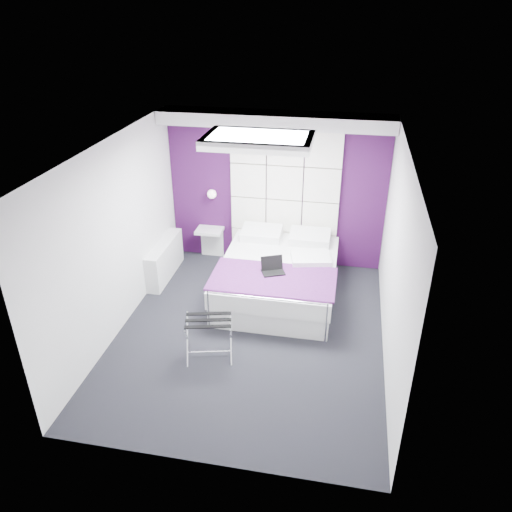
# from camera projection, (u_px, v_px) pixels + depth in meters

# --- Properties ---
(floor) EXTENTS (4.40, 4.40, 0.00)m
(floor) POSITION_uv_depth(u_px,v_px,m) (250.00, 333.00, 6.90)
(floor) COLOR black
(floor) RESTS_ON ground
(ceiling) EXTENTS (4.40, 4.40, 0.00)m
(ceiling) POSITION_uv_depth(u_px,v_px,m) (249.00, 148.00, 5.69)
(ceiling) COLOR white
(ceiling) RESTS_ON wall_back
(wall_back) EXTENTS (3.60, 0.00, 3.60)m
(wall_back) POSITION_uv_depth(u_px,v_px,m) (276.00, 190.00, 8.21)
(wall_back) COLOR silver
(wall_back) RESTS_ON floor
(wall_left) EXTENTS (0.00, 4.40, 4.40)m
(wall_left) POSITION_uv_depth(u_px,v_px,m) (116.00, 238.00, 6.60)
(wall_left) COLOR silver
(wall_left) RESTS_ON floor
(wall_right) EXTENTS (0.00, 4.40, 4.40)m
(wall_right) POSITION_uv_depth(u_px,v_px,m) (396.00, 263.00, 6.00)
(wall_right) COLOR silver
(wall_right) RESTS_ON floor
(accent_wall) EXTENTS (3.58, 0.02, 2.58)m
(accent_wall) POSITION_uv_depth(u_px,v_px,m) (276.00, 190.00, 8.20)
(accent_wall) COLOR #340D39
(accent_wall) RESTS_ON wall_back
(soffit) EXTENTS (3.58, 0.50, 0.20)m
(soffit) POSITION_uv_depth(u_px,v_px,m) (275.00, 120.00, 7.43)
(soffit) COLOR silver
(soffit) RESTS_ON wall_back
(headboard) EXTENTS (1.80, 0.08, 2.30)m
(headboard) POSITION_uv_depth(u_px,v_px,m) (284.00, 199.00, 8.19)
(headboard) COLOR white
(headboard) RESTS_ON wall_back
(skylight) EXTENTS (1.36, 0.86, 0.12)m
(skylight) POSITION_uv_depth(u_px,v_px,m) (258.00, 139.00, 6.23)
(skylight) COLOR white
(skylight) RESTS_ON ceiling
(wall_lamp) EXTENTS (0.15, 0.15, 0.15)m
(wall_lamp) POSITION_uv_depth(u_px,v_px,m) (212.00, 193.00, 8.30)
(wall_lamp) COLOR white
(wall_lamp) RESTS_ON wall_back
(radiator) EXTENTS (0.22, 1.20, 0.60)m
(radiator) POSITION_uv_depth(u_px,v_px,m) (165.00, 260.00, 8.17)
(radiator) COLOR silver
(radiator) RESTS_ON floor
(bed) EXTENTS (1.77, 2.14, 0.75)m
(bed) POSITION_uv_depth(u_px,v_px,m) (278.00, 277.00, 7.65)
(bed) COLOR silver
(bed) RESTS_ON floor
(nightstand) EXTENTS (0.45, 0.35, 0.05)m
(nightstand) POSITION_uv_depth(u_px,v_px,m) (210.00, 230.00, 8.59)
(nightstand) COLOR silver
(nightstand) RESTS_ON wall_back
(luggage_rack) EXTENTS (0.57, 0.42, 0.56)m
(luggage_rack) POSITION_uv_depth(u_px,v_px,m) (209.00, 338.00, 6.35)
(luggage_rack) COLOR silver
(luggage_rack) RESTS_ON floor
(laptop) EXTENTS (0.32, 0.23, 0.23)m
(laptop) POSITION_uv_depth(u_px,v_px,m) (274.00, 268.00, 7.19)
(laptop) COLOR black
(laptop) RESTS_ON bed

